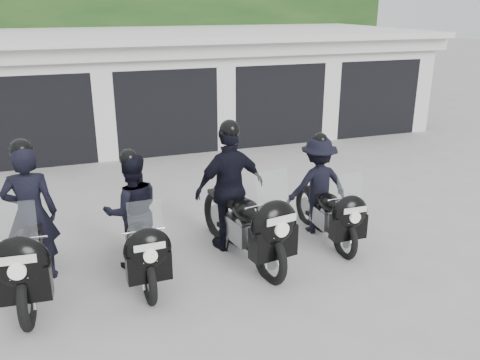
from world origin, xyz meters
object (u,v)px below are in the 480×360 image
object	(u,v)px
police_bike_a	(29,234)
police_bike_b	(135,222)
police_bike_c	(236,198)
police_bike_d	(322,192)

from	to	relation	value
police_bike_a	police_bike_b	xyz separation A→B (m)	(1.41, 0.05, -0.05)
police_bike_a	police_bike_c	bearing A→B (deg)	6.96
police_bike_c	police_bike_d	size ratio (longest dim) A/B	1.20
police_bike_b	police_bike_d	xyz separation A→B (m)	(3.12, 0.23, -0.02)
police_bike_c	police_bike_a	bearing A→B (deg)	172.77
police_bike_d	police_bike_b	bearing A→B (deg)	-175.40
police_bike_a	police_bike_d	xyz separation A→B (m)	(4.53, 0.28, -0.08)
police_bike_b	police_bike_d	world-z (taller)	police_bike_b
police_bike_b	police_bike_c	size ratio (longest dim) A/B	0.87
police_bike_a	police_bike_d	distance (m)	4.54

